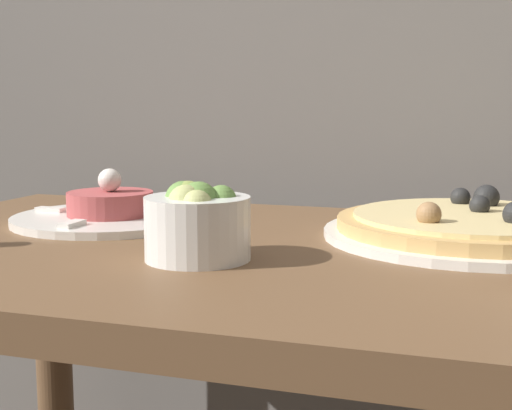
{
  "coord_description": "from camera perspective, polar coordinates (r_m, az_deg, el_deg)",
  "views": [
    {
      "loc": [
        0.21,
        -0.44,
        0.9
      ],
      "look_at": [
        -0.04,
        0.34,
        0.79
      ],
      "focal_mm": 50.0,
      "sensor_mm": 36.0,
      "label": 1
    }
  ],
  "objects": [
    {
      "name": "dining_table",
      "position": [
        0.83,
        2.05,
        -12.26
      ],
      "size": [
        1.07,
        0.62,
        0.75
      ],
      "color": "brown",
      "rests_on": "ground_plane"
    },
    {
      "name": "pizza_plate",
      "position": [
        0.87,
        17.0,
        -1.66
      ],
      "size": [
        0.35,
        0.35,
        0.06
      ],
      "color": "silver",
      "rests_on": "dining_table"
    },
    {
      "name": "tartare_plate",
      "position": [
        0.97,
        -11.56,
        -0.55
      ],
      "size": [
        0.26,
        0.26,
        0.07
      ],
      "color": "silver",
      "rests_on": "dining_table"
    },
    {
      "name": "small_bowl",
      "position": [
        0.72,
        -4.78,
        -1.27
      ],
      "size": [
        0.11,
        0.11,
        0.08
      ],
      "color": "white",
      "rests_on": "dining_table"
    }
  ]
}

